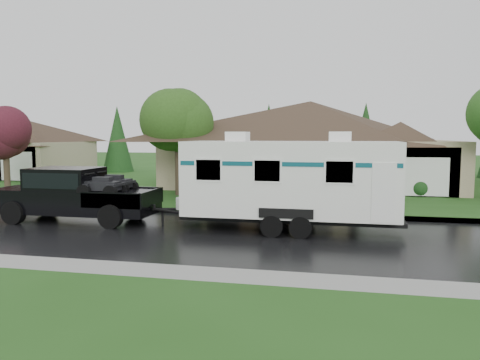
% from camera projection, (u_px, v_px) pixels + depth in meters
% --- Properties ---
extents(ground, '(140.00, 140.00, 0.00)m').
position_uv_depth(ground, '(236.00, 224.00, 18.43)').
color(ground, '#234E18').
rests_on(ground, ground).
extents(road, '(140.00, 8.00, 0.01)m').
position_uv_depth(road, '(224.00, 235.00, 16.49)').
color(road, black).
rests_on(road, ground).
extents(curb, '(140.00, 0.50, 0.15)m').
position_uv_depth(curb, '(247.00, 213.00, 20.62)').
color(curb, gray).
rests_on(curb, ground).
extents(lawn, '(140.00, 26.00, 0.15)m').
position_uv_depth(lawn, '(282.00, 184.00, 33.03)').
color(lawn, '#234E18').
rests_on(lawn, ground).
extents(house_main, '(19.44, 10.80, 6.90)m').
position_uv_depth(house_main, '(315.00, 134.00, 31.09)').
color(house_main, gray).
rests_on(house_main, lawn).
extents(house_far, '(10.80, 8.64, 5.80)m').
position_uv_depth(house_far, '(17.00, 142.00, 38.09)').
color(house_far, tan).
rests_on(house_far, lawn).
extents(tree_left_green, '(3.68, 3.68, 6.09)m').
position_uv_depth(tree_left_green, '(178.00, 119.00, 25.87)').
color(tree_left_green, '#382B1E').
rests_on(tree_left_green, lawn).
extents(tree_red, '(3.01, 3.01, 4.98)m').
position_uv_depth(tree_red, '(5.00, 133.00, 28.04)').
color(tree_red, '#382B1E').
rests_on(tree_red, lawn).
extents(shrub_row, '(13.60, 1.00, 1.00)m').
position_uv_depth(shrub_row, '(305.00, 185.00, 27.01)').
color(shrub_row, '#143814').
rests_on(shrub_row, lawn).
extents(pickup_truck, '(6.56, 2.49, 2.19)m').
position_uv_depth(pickup_truck, '(73.00, 193.00, 18.96)').
color(pickup_truck, black).
rests_on(pickup_truck, ground).
extents(travel_trailer, '(8.09, 2.84, 3.63)m').
position_uv_depth(travel_trailer, '(290.00, 179.00, 17.07)').
color(travel_trailer, white).
rests_on(travel_trailer, ground).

